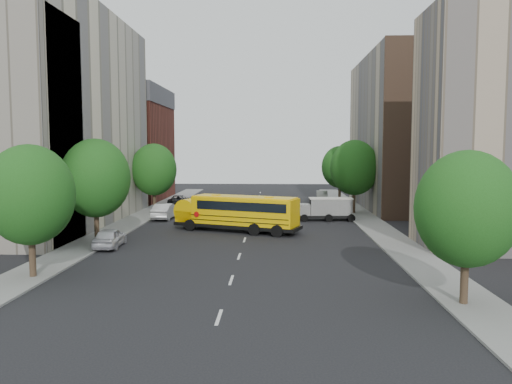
# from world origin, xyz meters

# --- Properties ---
(ground) EXTENTS (120.00, 120.00, 0.00)m
(ground) POSITION_xyz_m (0.00, 0.00, 0.00)
(ground) COLOR black
(ground) RESTS_ON ground
(sidewalk_left) EXTENTS (3.00, 80.00, 0.12)m
(sidewalk_left) POSITION_xyz_m (-11.50, 5.00, 0.06)
(sidewalk_left) COLOR slate
(sidewalk_left) RESTS_ON ground
(sidewalk_right) EXTENTS (3.00, 80.00, 0.12)m
(sidewalk_right) POSITION_xyz_m (11.50, 5.00, 0.06)
(sidewalk_right) COLOR slate
(sidewalk_right) RESTS_ON ground
(lane_markings) EXTENTS (0.15, 64.00, 0.01)m
(lane_markings) POSITION_xyz_m (0.00, 10.00, 0.01)
(lane_markings) COLOR silver
(lane_markings) RESTS_ON ground
(building_left_cream) EXTENTS (10.00, 26.00, 20.00)m
(building_left_cream) POSITION_xyz_m (-18.00, 6.00, 10.00)
(building_left_cream) COLOR beige
(building_left_cream) RESTS_ON ground
(building_left_redbrick) EXTENTS (10.00, 15.00, 13.00)m
(building_left_redbrick) POSITION_xyz_m (-18.00, 28.00, 6.50)
(building_left_redbrick) COLOR maroon
(building_left_redbrick) RESTS_ON ground
(building_right_near) EXTENTS (10.00, 7.00, 17.00)m
(building_right_near) POSITION_xyz_m (18.00, -4.50, 8.50)
(building_right_near) COLOR tan
(building_right_near) RESTS_ON ground
(building_right_far) EXTENTS (10.00, 22.00, 18.00)m
(building_right_far) POSITION_xyz_m (18.00, 20.00, 9.00)
(building_right_far) COLOR tan
(building_right_far) RESTS_ON ground
(building_right_sidewall) EXTENTS (10.10, 0.30, 18.00)m
(building_right_sidewall) POSITION_xyz_m (18.00, 9.00, 9.00)
(building_right_sidewall) COLOR brown
(building_right_sidewall) RESTS_ON ground
(tower_crane) EXTENTS (28.50, 1.20, 35.75)m
(tower_crane) POSITION_xyz_m (30.25, 28.00, 24.48)
(tower_crane) COLOR yellow
(tower_crane) RESTS_ON ground
(street_tree_0) EXTENTS (4.80, 4.80, 7.41)m
(street_tree_0) POSITION_xyz_m (-11.00, -14.00, 4.64)
(street_tree_0) COLOR #38281C
(street_tree_0) RESTS_ON ground
(street_tree_1) EXTENTS (5.12, 5.12, 7.90)m
(street_tree_1) POSITION_xyz_m (-11.00, -4.00, 4.95)
(street_tree_1) COLOR #38281C
(street_tree_1) RESTS_ON ground
(street_tree_2) EXTENTS (4.99, 4.99, 7.71)m
(street_tree_2) POSITION_xyz_m (-11.00, 14.00, 4.83)
(street_tree_2) COLOR #38281C
(street_tree_2) RESTS_ON ground
(street_tree_3) EXTENTS (4.61, 4.61, 7.11)m
(street_tree_3) POSITION_xyz_m (11.00, -18.00, 4.45)
(street_tree_3) COLOR #38281C
(street_tree_3) RESTS_ON ground
(street_tree_4) EXTENTS (5.25, 5.25, 8.10)m
(street_tree_4) POSITION_xyz_m (11.00, 14.00, 5.08)
(street_tree_4) COLOR #38281C
(street_tree_4) RESTS_ON ground
(street_tree_5) EXTENTS (4.86, 4.86, 7.51)m
(street_tree_5) POSITION_xyz_m (11.00, 26.00, 4.70)
(street_tree_5) COLOR #38281C
(street_tree_5) RESTS_ON ground
(school_bus) EXTENTS (11.32, 6.33, 3.15)m
(school_bus) POSITION_xyz_m (-1.02, 2.02, 1.76)
(school_bus) COLOR black
(school_bus) RESTS_ON ground
(safari_truck) EXTENTS (5.37, 2.19, 2.26)m
(safari_truck) POSITION_xyz_m (7.48, 8.97, 1.20)
(safari_truck) COLOR black
(safari_truck) RESTS_ON ground
(parked_car_0) EXTENTS (1.96, 4.35, 1.45)m
(parked_car_0) POSITION_xyz_m (-9.60, -5.30, 0.73)
(parked_car_0) COLOR silver
(parked_car_0) RESTS_ON ground
(parked_car_1) EXTENTS (1.98, 4.95, 1.60)m
(parked_car_1) POSITION_xyz_m (-8.80, 9.44, 0.80)
(parked_car_1) COLOR silver
(parked_car_1) RESTS_ON ground
(parked_car_2) EXTENTS (2.58, 5.06, 1.37)m
(parked_car_2) POSITION_xyz_m (-9.60, 20.73, 0.69)
(parked_car_2) COLOR black
(parked_car_2) RESTS_ON ground
(parked_car_4) EXTENTS (1.79, 4.04, 1.35)m
(parked_car_4) POSITION_xyz_m (8.80, 13.16, 0.67)
(parked_car_4) COLOR #373760
(parked_car_4) RESTS_ON ground
(parked_car_5) EXTENTS (1.72, 4.33, 1.40)m
(parked_car_5) POSITION_xyz_m (8.80, 27.42, 0.70)
(parked_car_5) COLOR #989893
(parked_car_5) RESTS_ON ground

